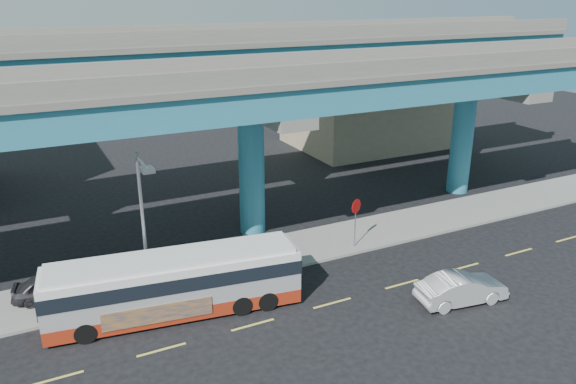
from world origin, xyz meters
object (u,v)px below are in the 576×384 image
street_lamp (144,208)px  sedan (461,289)px  parked_car (54,287)px  transit_bus (175,282)px  stop_sign (356,212)px

street_lamp → sedan: bearing=-26.3°
sedan → parked_car: sedan is taller
parked_car → sedan: bearing=-105.6°
parked_car → transit_bus: bearing=-115.2°
transit_bus → street_lamp: 3.52m
street_lamp → transit_bus: bearing=-60.8°
parked_car → stop_sign: size_ratio=1.33×
parked_car → street_lamp: 6.03m
sedan → street_lamp: 14.81m
transit_bus → parked_car: 6.00m
parked_car → stop_sign: 15.69m
transit_bus → stop_sign: 10.99m
sedan → street_lamp: size_ratio=0.64×
parked_car → street_lamp: (4.02, -2.15, 3.95)m
transit_bus → sedan: size_ratio=2.54×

